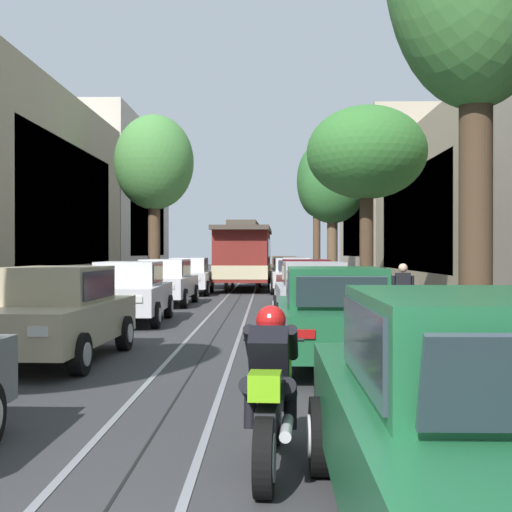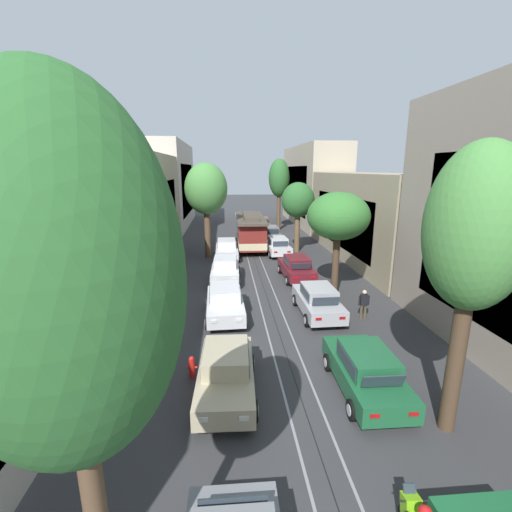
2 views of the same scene
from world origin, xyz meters
TOP-DOWN VIEW (x-y plane):
  - ground_plane at (0.00, 23.04)m, footprint 160.00×160.00m
  - trolley_track_rails at (0.00, 26.80)m, footprint 1.14×65.61m
  - building_facade_left at (-9.59, 27.91)m, footprint 5.86×57.31m
  - building_facade_right at (9.55, 26.61)m, footprint 4.79×57.31m
  - parked_car_beige_second_left at (-2.45, 9.05)m, footprint 2.12×4.41m
  - parked_car_white_mid_left at (-2.47, 15.37)m, footprint 2.08×4.40m
  - parked_car_white_fourth_left at (-2.43, 21.39)m, footprint 2.09×4.40m
  - parked_car_white_fifth_left at (-2.28, 27.51)m, footprint 2.02×4.37m
  - parked_car_green_near_right at (2.46, 1.77)m, footprint 2.03×4.37m
  - parked_car_green_second_right at (2.22, 8.71)m, footprint 2.05×4.38m
  - parked_car_silver_mid_right at (2.30, 15.14)m, footprint 2.04×4.38m
  - parked_car_maroon_fourth_right at (2.45, 21.31)m, footprint 2.12×4.41m
  - parked_car_white_fifth_right at (2.20, 28.32)m, footprint 2.10×4.41m
  - parked_car_grey_sixth_right at (2.32, 34.40)m, footprint 2.10×4.41m
  - parked_car_brown_far_right at (2.22, 41.37)m, footprint 2.08×4.40m
  - street_tree_kerb_left_second at (-3.87, 27.95)m, footprint 3.50×3.40m
  - street_tree_kerb_right_second at (4.06, 17.97)m, footprint 3.54×3.67m
  - street_tree_kerb_right_mid at (4.13, 29.37)m, footprint 2.94×2.68m
  - street_tree_kerb_right_fourth at (4.25, 41.30)m, footprint 2.51×2.66m
  - cable_car_trolley at (0.00, 31.04)m, footprint 2.73×9.16m
  - motorcycle_with_rider at (1.16, 3.32)m, footprint 0.57×1.99m
  - pedestrian_on_left_pavement at (4.45, 14.42)m, footprint 0.55×0.26m
  - fire_hydrant at (-3.69, 10.07)m, footprint 0.40×0.22m

SIDE VIEW (x-z plane):
  - ground_plane at x=0.00m, z-range 0.00..0.00m
  - trolley_track_rails at x=0.00m, z-range 0.00..0.01m
  - fire_hydrant at x=-3.69m, z-range 0.00..0.84m
  - motorcycle_with_rider at x=1.16m, z-range -0.04..1.33m
  - parked_car_beige_second_left at x=-2.45m, z-range 0.01..1.59m
  - parked_car_white_mid_left at x=-2.47m, z-range 0.01..1.59m
  - parked_car_white_fourth_left at x=-2.43m, z-range 0.01..1.59m
  - parked_car_white_fifth_left at x=-2.28m, z-range 0.01..1.59m
  - parked_car_green_near_right at x=2.46m, z-range 0.01..1.59m
  - parked_car_green_second_right at x=2.22m, z-range 0.01..1.59m
  - parked_car_silver_mid_right at x=2.30m, z-range 0.01..1.59m
  - parked_car_maroon_fourth_right at x=2.45m, z-range 0.01..1.59m
  - parked_car_white_fifth_right at x=2.20m, z-range 0.01..1.59m
  - parked_car_grey_sixth_right at x=2.32m, z-range 0.01..1.59m
  - parked_car_brown_far_right at x=2.22m, z-range 0.01..1.59m
  - pedestrian_on_left_pavement at x=4.45m, z-range 0.10..1.65m
  - cable_car_trolley at x=0.00m, z-range 0.02..3.30m
  - building_facade_left at x=-9.59m, z-range -0.73..9.91m
  - street_tree_kerb_right_mid at x=4.13m, z-range 1.48..7.74m
  - street_tree_kerb_right_second at x=4.06m, z-range 1.65..7.79m
  - building_facade_right at x=9.55m, z-range -0.55..10.22m
  - street_tree_kerb_left_second at x=-3.87m, z-range 1.77..9.67m
  - street_tree_kerb_right_fourth at x=4.25m, z-range 1.90..10.51m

